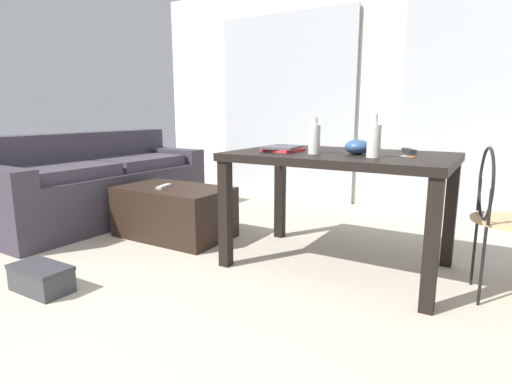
{
  "coord_description": "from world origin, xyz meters",
  "views": [
    {
      "loc": [
        1.17,
        -0.92,
        1.01
      ],
      "look_at": [
        -0.41,
        1.68,
        0.41
      ],
      "focal_mm": 29.01,
      "sensor_mm": 36.0,
      "label": 1
    }
  ],
  "objects_px": {
    "craft_table": "(340,168)",
    "tv_remote_primary": "(164,186)",
    "couch": "(99,186)",
    "bottle_near": "(314,138)",
    "book_stack": "(282,149)",
    "tv_remote_on_table": "(409,151)",
    "bowl": "(358,147)",
    "wire_chair": "(499,207)",
    "coffee_table": "(174,212)",
    "scissors": "(408,157)",
    "shoebox": "(41,278)",
    "bottle_far": "(374,140)"
  },
  "relations": [
    {
      "from": "tv_remote_primary",
      "to": "shoebox",
      "type": "bearing_deg",
      "value": -98.15
    },
    {
      "from": "couch",
      "to": "bowl",
      "type": "relative_size",
      "value": 13.22
    },
    {
      "from": "book_stack",
      "to": "shoebox",
      "type": "bearing_deg",
      "value": -128.84
    },
    {
      "from": "bottle_near",
      "to": "bowl",
      "type": "relative_size",
      "value": 1.42
    },
    {
      "from": "tv_remote_on_table",
      "to": "tv_remote_primary",
      "type": "relative_size",
      "value": 1.04
    },
    {
      "from": "couch",
      "to": "bottle_near",
      "type": "bearing_deg",
      "value": -3.57
    },
    {
      "from": "craft_table",
      "to": "tv_remote_primary",
      "type": "bearing_deg",
      "value": -175.47
    },
    {
      "from": "couch",
      "to": "tv_remote_on_table",
      "type": "relative_size",
      "value": 11.63
    },
    {
      "from": "bowl",
      "to": "scissors",
      "type": "xyz_separation_m",
      "value": [
        0.3,
        -0.01,
        -0.04
      ]
    },
    {
      "from": "wire_chair",
      "to": "bottle_near",
      "type": "xyz_separation_m",
      "value": [
        -1.01,
        -0.14,
        0.33
      ]
    },
    {
      "from": "coffee_table",
      "to": "bottle_far",
      "type": "height_order",
      "value": "bottle_far"
    },
    {
      "from": "bottle_far",
      "to": "scissors",
      "type": "distance_m",
      "value": 0.23
    },
    {
      "from": "scissors",
      "to": "tv_remote_primary",
      "type": "bearing_deg",
      "value": -177.38
    },
    {
      "from": "bowl",
      "to": "book_stack",
      "type": "bearing_deg",
      "value": -171.33
    },
    {
      "from": "coffee_table",
      "to": "book_stack",
      "type": "bearing_deg",
      "value": -2.2
    },
    {
      "from": "bowl",
      "to": "tv_remote_primary",
      "type": "bearing_deg",
      "value": -176.65
    },
    {
      "from": "coffee_table",
      "to": "shoebox",
      "type": "xyz_separation_m",
      "value": [
        0.07,
        -1.19,
        -0.13
      ]
    },
    {
      "from": "craft_table",
      "to": "tv_remote_primary",
      "type": "xyz_separation_m",
      "value": [
        -1.41,
        -0.11,
        -0.23
      ]
    },
    {
      "from": "bowl",
      "to": "book_stack",
      "type": "xyz_separation_m",
      "value": [
        -0.48,
        -0.07,
        -0.03
      ]
    },
    {
      "from": "tv_remote_primary",
      "to": "bottle_near",
      "type": "bearing_deg",
      "value": -15.62
    },
    {
      "from": "bottle_near",
      "to": "tv_remote_primary",
      "type": "bearing_deg",
      "value": 178.63
    },
    {
      "from": "craft_table",
      "to": "bottle_far",
      "type": "height_order",
      "value": "bottle_far"
    },
    {
      "from": "wire_chair",
      "to": "book_stack",
      "type": "bearing_deg",
      "value": -175.91
    },
    {
      "from": "wire_chair",
      "to": "book_stack",
      "type": "relative_size",
      "value": 3.2
    },
    {
      "from": "craft_table",
      "to": "book_stack",
      "type": "relative_size",
      "value": 5.22
    },
    {
      "from": "craft_table",
      "to": "tv_remote_primary",
      "type": "relative_size",
      "value": 7.99
    },
    {
      "from": "bowl",
      "to": "scissors",
      "type": "relative_size",
      "value": 1.3
    },
    {
      "from": "book_stack",
      "to": "tv_remote_on_table",
      "type": "bearing_deg",
      "value": 26.1
    },
    {
      "from": "bottle_near",
      "to": "wire_chair",
      "type": "bearing_deg",
      "value": 7.72
    },
    {
      "from": "bowl",
      "to": "shoebox",
      "type": "bearing_deg",
      "value": -139.0
    },
    {
      "from": "book_stack",
      "to": "shoebox",
      "type": "distance_m",
      "value": 1.63
    },
    {
      "from": "couch",
      "to": "craft_table",
      "type": "distance_m",
      "value": 2.36
    },
    {
      "from": "book_stack",
      "to": "scissors",
      "type": "relative_size",
      "value": 2.17
    },
    {
      "from": "craft_table",
      "to": "bottle_far",
      "type": "distance_m",
      "value": 0.35
    },
    {
      "from": "tv_remote_primary",
      "to": "bowl",
      "type": "bearing_deg",
      "value": -10.91
    },
    {
      "from": "wire_chair",
      "to": "tv_remote_on_table",
      "type": "bearing_deg",
      "value": 153.2
    },
    {
      "from": "wire_chair",
      "to": "bottle_near",
      "type": "distance_m",
      "value": 1.07
    },
    {
      "from": "couch",
      "to": "book_stack",
      "type": "height_order",
      "value": "couch"
    },
    {
      "from": "coffee_table",
      "to": "bowl",
      "type": "bearing_deg",
      "value": 1.36
    },
    {
      "from": "bowl",
      "to": "tv_remote_on_table",
      "type": "distance_m",
      "value": 0.38
    },
    {
      "from": "tv_remote_primary",
      "to": "scissors",
      "type": "bearing_deg",
      "value": -11.64
    },
    {
      "from": "shoebox",
      "to": "book_stack",
      "type": "bearing_deg",
      "value": 51.16
    },
    {
      "from": "craft_table",
      "to": "bottle_near",
      "type": "distance_m",
      "value": 0.27
    },
    {
      "from": "bowl",
      "to": "couch",
      "type": "bearing_deg",
      "value": 179.58
    },
    {
      "from": "bottle_near",
      "to": "bowl",
      "type": "height_order",
      "value": "bottle_near"
    },
    {
      "from": "tv_remote_primary",
      "to": "wire_chair",
      "type": "bearing_deg",
      "value": -11.63
    },
    {
      "from": "bowl",
      "to": "wire_chair",
      "type": "bearing_deg",
      "value": 1.22
    },
    {
      "from": "coffee_table",
      "to": "scissors",
      "type": "xyz_separation_m",
      "value": [
        1.77,
        0.03,
        0.55
      ]
    },
    {
      "from": "bottle_far",
      "to": "bowl",
      "type": "bearing_deg",
      "value": 134.94
    },
    {
      "from": "tv_remote_primary",
      "to": "shoebox",
      "type": "xyz_separation_m",
      "value": [
        0.12,
        -1.13,
        -0.34
      ]
    }
  ]
}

